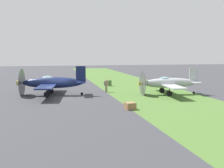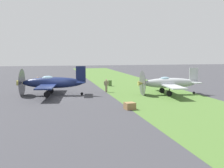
# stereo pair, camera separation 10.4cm
# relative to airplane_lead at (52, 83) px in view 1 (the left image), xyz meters

# --- Properties ---
(ground_plane) EXTENTS (160.00, 160.00, 0.00)m
(ground_plane) POSITION_rel_airplane_lead_xyz_m (-2.14, -0.67, -1.56)
(ground_plane) COLOR #38383D
(grass_verge) EXTENTS (120.00, 11.00, 0.01)m
(grass_verge) POSITION_rel_airplane_lead_xyz_m (-2.14, -12.51, -1.56)
(grass_verge) COLOR #476B2D
(grass_verge) RESTS_ON ground
(airplane_lead) EXTENTS (10.54, 8.38, 3.73)m
(airplane_lead) POSITION_rel_airplane_lead_xyz_m (0.00, 0.00, 0.00)
(airplane_lead) COLOR #141E47
(airplane_lead) RESTS_ON ground
(airplane_wingman) EXTENTS (9.73, 7.70, 3.46)m
(airplane_wingman) POSITION_rel_airplane_lead_xyz_m (-2.31, -14.17, -0.12)
(airplane_wingman) COLOR #B2B7BC
(airplane_wingman) RESTS_ON ground
(ground_crew_chief) EXTENTS (0.63, 0.38, 1.73)m
(ground_crew_chief) POSITION_rel_airplane_lead_xyz_m (6.63, 1.90, -0.65)
(ground_crew_chief) COLOR #2D3342
(ground_crew_chief) RESTS_ON ground
(ground_crew_mechanic) EXTENTS (0.38, 0.62, 1.73)m
(ground_crew_mechanic) POSITION_rel_airplane_lead_xyz_m (1.48, -7.05, -0.65)
(ground_crew_mechanic) COLOR #847A5B
(ground_crew_mechanic) RESTS_ON ground
(fuel_drum) EXTENTS (0.60, 0.60, 0.90)m
(fuel_drum) POSITION_rel_airplane_lead_xyz_m (8.17, -8.91, -1.11)
(fuel_drum) COLOR #476633
(fuel_drum) RESTS_ON ground
(supply_crate) EXTENTS (1.03, 1.03, 0.64)m
(supply_crate) POSITION_rel_airplane_lead_xyz_m (-10.31, -6.96, -1.24)
(supply_crate) COLOR olive
(supply_crate) RESTS_ON ground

